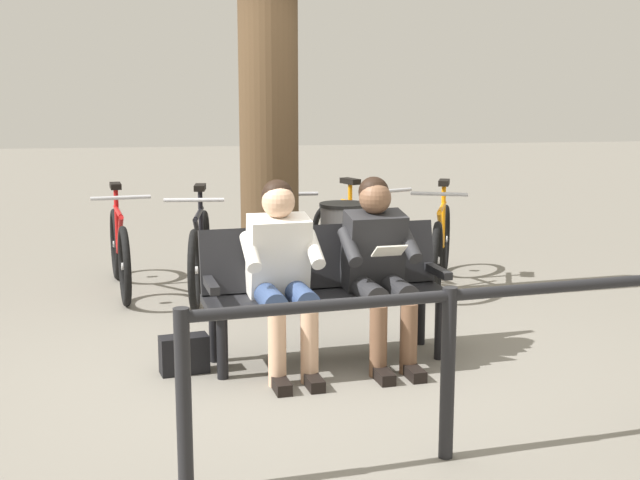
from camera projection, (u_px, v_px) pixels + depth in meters
The scene contains 13 objects.
ground_plane at pixel (300, 369), 5.40m from camera, with size 40.00×40.00×0.00m, color slate.
bench at pixel (324, 282), 5.57m from camera, with size 1.64×0.64×0.87m.
person_reading at pixel (379, 261), 5.47m from camera, with size 0.52×0.79×1.20m.
person_companion at pixel (282, 267), 5.30m from camera, with size 0.52×0.79×1.20m.
handbag at pixel (184, 354), 5.32m from camera, with size 0.30×0.14×0.24m, color black.
tree_trunk at pixel (268, 86), 6.60m from camera, with size 0.46×0.46×3.56m, color #4C3823.
litter_bin at pixel (343, 252), 7.07m from camera, with size 0.40×0.40×0.82m.
bicycle_red at pixel (441, 246), 7.62m from camera, with size 0.72×1.58×0.94m.
bicycle_black at pixel (361, 243), 7.76m from camera, with size 0.74×1.57×0.94m.
bicycle_silver at pixel (284, 246), 7.61m from camera, with size 0.48×1.68×0.94m.
bicycle_orange at pixel (200, 254), 7.25m from camera, with size 0.48×1.68×0.94m.
bicycle_blue at pixel (120, 251), 7.37m from camera, with size 0.48×1.67×0.94m.
railing_fence at pixel (449, 344), 4.02m from camera, with size 2.57×0.41×0.85m.
Camera 1 is at (0.73, 5.12, 1.79)m, focal length 47.62 mm.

